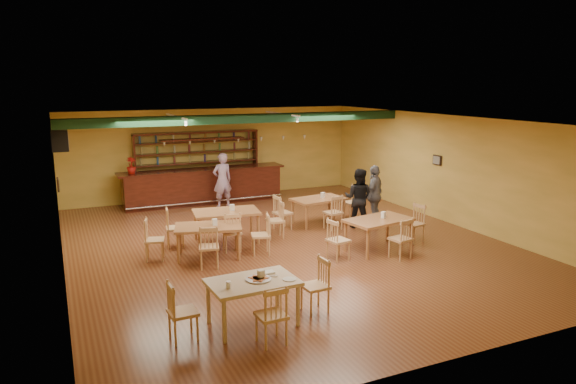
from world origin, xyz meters
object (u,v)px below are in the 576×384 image
dining_table_a (226,226)px  dining_table_d (378,235)px  near_table (253,303)px  patron_right_a (358,198)px  bar_counter (203,186)px  dining_table_b (318,211)px  patron_bar (222,180)px  dining_table_c (209,241)px

dining_table_a → dining_table_d: dining_table_a is taller
near_table → patron_right_a: 6.40m
dining_table_d → patron_right_a: 2.07m
bar_counter → dining_table_b: (2.24, -3.79, -0.21)m
near_table → patron_bar: patron_bar is taller
dining_table_a → dining_table_b: bearing=20.3°
dining_table_c → near_table: (-0.28, -3.59, 0.01)m
bar_counter → patron_right_a: size_ratio=3.32×
dining_table_a → patron_right_a: patron_right_a is taller
dining_table_c → dining_table_d: size_ratio=0.96×
bar_counter → dining_table_a: bearing=-98.2°
dining_table_a → patron_bar: patron_bar is taller
dining_table_c → bar_counter: bearing=90.8°
bar_counter → patron_right_a: (3.04, -4.59, 0.24)m
dining_table_a → dining_table_d: (3.04, -2.09, -0.01)m
dining_table_a → dining_table_d: 3.69m
bar_counter → dining_table_d: 6.94m
bar_counter → dining_table_b: size_ratio=3.75×
near_table → patron_bar: bearing=73.5°
dining_table_a → patron_right_a: bearing=5.3°
dining_table_c → near_table: near_table is taller
bar_counter → patron_bar: 0.96m
dining_table_a → near_table: bearing=-94.5°
dining_table_b → dining_table_c: 3.92m
dining_table_c → patron_right_a: bearing=24.7°
bar_counter → dining_table_c: bar_counter is taller
bar_counter → near_table: 9.09m
bar_counter → dining_table_c: size_ratio=3.67×
dining_table_c → patron_bar: size_ratio=0.85×
bar_counter → dining_table_b: 4.41m
bar_counter → dining_table_d: bearing=-69.7°
dining_table_a → patron_right_a: 3.70m
dining_table_b → dining_table_d: size_ratio=0.94×
dining_table_a → bar_counter: bearing=89.8°
near_table → dining_table_b: bearing=50.5°
dining_table_d → patron_bar: (-2.02, 5.68, 0.48)m
dining_table_c → patron_bar: bearing=83.9°
bar_counter → dining_table_b: bearing=-59.4°
dining_table_a → near_table: 4.63m
bar_counter → dining_table_a: size_ratio=3.39×
near_table → dining_table_d: bearing=28.5°
dining_table_b → near_table: near_table is taller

